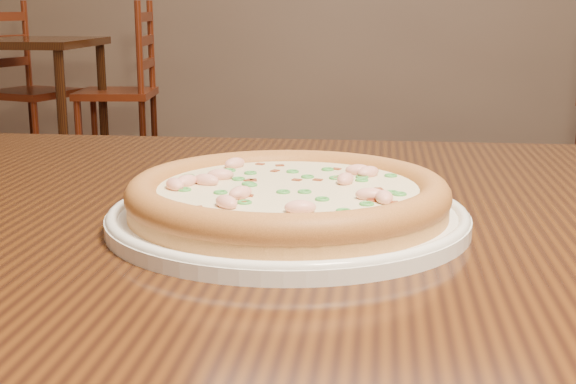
# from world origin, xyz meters

# --- Properties ---
(hero_table) EXTENTS (1.20, 0.80, 0.75)m
(hero_table) POSITION_xyz_m (0.08, -0.32, 0.65)
(hero_table) COLOR black
(hero_table) RESTS_ON ground
(plate) EXTENTS (0.31, 0.31, 0.02)m
(plate) POSITION_xyz_m (-0.04, -0.37, 0.76)
(plate) COLOR white
(plate) RESTS_ON hero_table
(pizza) EXTENTS (0.28, 0.28, 0.03)m
(pizza) POSITION_xyz_m (-0.04, -0.37, 0.78)
(pizza) COLOR tan
(pizza) RESTS_ON plate
(bg_table_left) EXTENTS (1.00, 0.70, 0.75)m
(bg_table_left) POSITION_xyz_m (-2.01, 3.12, 0.65)
(bg_table_left) COLOR black
(bg_table_left) RESTS_ON ground
(chair_a) EXTENTS (0.53, 0.53, 0.95)m
(chair_a) POSITION_xyz_m (-2.02, 3.40, 0.44)
(chair_a) COLOR #622209
(chair_a) RESTS_ON ground
(chair_b) EXTENTS (0.46, 0.46, 0.95)m
(chair_b) POSITION_xyz_m (-1.43, 3.42, 0.44)
(chair_b) COLOR #622209
(chair_b) RESTS_ON ground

